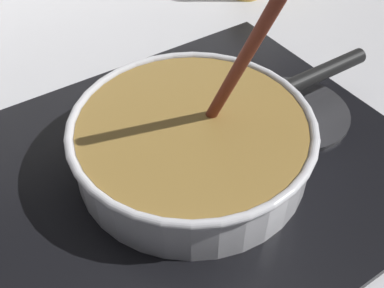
# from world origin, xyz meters

# --- Properties ---
(ground) EXTENTS (2.40, 1.60, 0.04)m
(ground) POSITION_xyz_m (0.00, 0.00, -0.02)
(ground) COLOR #B7B7BC
(hob_plate) EXTENTS (0.56, 0.48, 0.01)m
(hob_plate) POSITION_xyz_m (0.02, 0.16, 0.01)
(hob_plate) COLOR black
(hob_plate) RESTS_ON ground
(burner_ring) EXTENTS (0.20, 0.20, 0.01)m
(burner_ring) POSITION_xyz_m (0.02, 0.16, 0.02)
(burner_ring) COLOR #592D0C
(burner_ring) RESTS_ON hob_plate
(spare_burner) EXTENTS (0.16, 0.16, 0.01)m
(spare_burner) POSITION_xyz_m (0.20, 0.16, 0.01)
(spare_burner) COLOR #262628
(spare_burner) RESTS_ON hob_plate
(cooking_pan) EXTENTS (0.44, 0.30, 0.28)m
(cooking_pan) POSITION_xyz_m (0.02, 0.16, 0.05)
(cooking_pan) COLOR silver
(cooking_pan) RESTS_ON hob_plate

